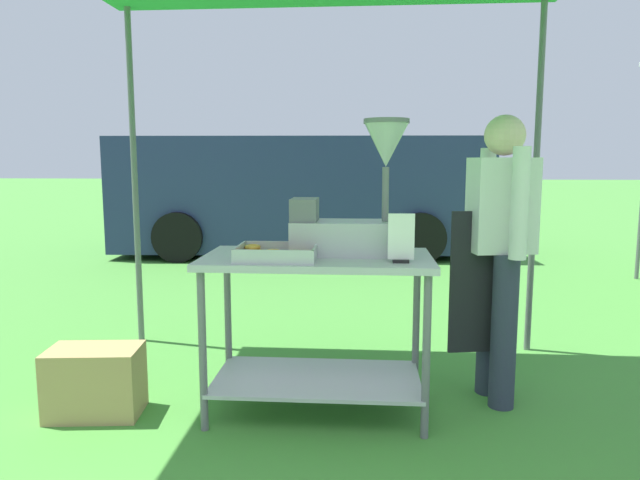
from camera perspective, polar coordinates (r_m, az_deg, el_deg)
The scene contains 8 objects.
ground_plane at distance 8.05m, azimuth 3.74°, elevation -1.90°, with size 70.00×70.00×0.00m, color #478E38.
donut_cart at distance 3.10m, azimuth -0.28°, elevation -6.23°, with size 1.21×0.65×0.86m.
donut_tray at distance 2.94m, azimuth -4.40°, elevation -1.46°, with size 0.40×0.32×0.07m.
donut_fryer at distance 3.07m, azimuth 3.26°, elevation 3.16°, with size 0.62×0.28×0.72m.
menu_sign at distance 2.85m, azimuth 8.05°, elevation -0.18°, with size 0.13×0.05×0.24m.
vendor at distance 3.34m, azimuth 17.34°, elevation -0.40°, with size 0.46×0.54×1.61m.
supply_crate at distance 3.40m, azimuth -21.41°, elevation -12.94°, with size 0.51×0.34×0.37m.
van_navy at distance 8.63m, azimuth -1.87°, elevation 4.65°, with size 5.37×2.30×1.69m.
Camera 1 is at (0.07, -1.93, 1.36)m, focal length 32.26 mm.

